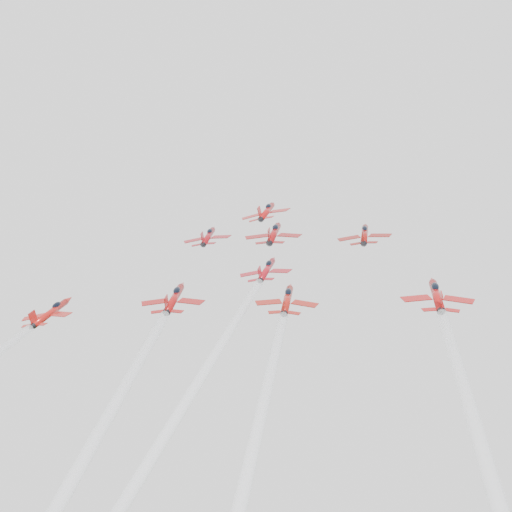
# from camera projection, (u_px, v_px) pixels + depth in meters

# --- Properties ---
(jet_lead) EXTENTS (10.51, 12.76, 10.21)m
(jet_lead) POSITION_uv_depth(u_px,v_px,m) (267.00, 211.00, 147.84)
(jet_lead) COLOR #B01110
(jet_row2_left) EXTENTS (9.24, 11.23, 8.98)m
(jet_row2_left) POSITION_uv_depth(u_px,v_px,m) (208.00, 236.00, 135.46)
(jet_row2_left) COLOR maroon
(jet_row2_center) EXTENTS (10.53, 12.79, 10.23)m
(jet_row2_center) POSITION_uv_depth(u_px,v_px,m) (274.00, 233.00, 131.21)
(jet_row2_center) COLOR maroon
(jet_row2_right) EXTENTS (9.29, 11.28, 9.02)m
(jet_row2_right) POSITION_uv_depth(u_px,v_px,m) (365.00, 234.00, 122.85)
(jet_row2_right) COLOR maroon
(jet_center) EXTENTS (8.43, 72.63, 58.01)m
(jet_center) POSITION_uv_depth(u_px,v_px,m) (205.00, 403.00, 73.75)
(jet_center) COLOR #A60F19
(jet_rear_left) EXTENTS (9.50, 81.82, 65.35)m
(jet_rear_left) POSITION_uv_depth(u_px,v_px,m) (28.00, 496.00, 62.12)
(jet_rear_left) COLOR #A20F0F
(jet_rear_right) EXTENTS (8.74, 75.34, 60.18)m
(jet_rear_right) POSITION_uv_depth(u_px,v_px,m) (221.00, 493.00, 58.81)
(jet_rear_right) COLOR #A6180F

